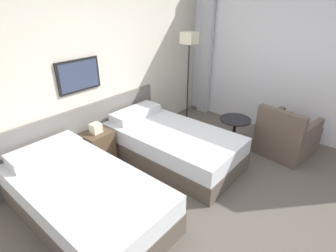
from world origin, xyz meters
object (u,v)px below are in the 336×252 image
Objects in this scene: nightstand at (98,147)px; armchair at (286,137)px; bed_near_door at (84,196)px; bed_near_window at (171,144)px; side_table at (234,128)px; floor_lamp at (189,48)px.

armchair reaches higher than nightstand.
nightstand is 0.69× the size of armchair.
nightstand is at bearing 53.88° from armchair.
bed_near_door is 3.13m from armchair.
side_table is (0.86, -0.60, 0.13)m from bed_near_window.
bed_near_window is 1.09m from nightstand.
floor_lamp reaches higher than bed_near_door.
armchair is at bearing -87.95° from floor_lamp.
bed_near_window is at bearing -153.50° from floor_lamp.
bed_near_door is at bearing 180.00° from bed_near_window.
floor_lamp is 2.24m from armchair.
nightstand is 2.35m from floor_lamp.
bed_near_door and bed_near_window have the same top height.
floor_lamp is at bearing -4.19° from nightstand.
bed_near_window is 1.17× the size of floor_lamp.
nightstand reaches higher than bed_near_door.
side_table is at bearing -107.93° from floor_lamp.
bed_near_window is (1.53, 0.00, 0.00)m from bed_near_door.
floor_lamp is at bearing 10.38° from armchair.
side_table is 0.83m from armchair.
nightstand is (-0.77, 0.77, 0.00)m from bed_near_window.
floor_lamp is at bearing 72.07° from side_table.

